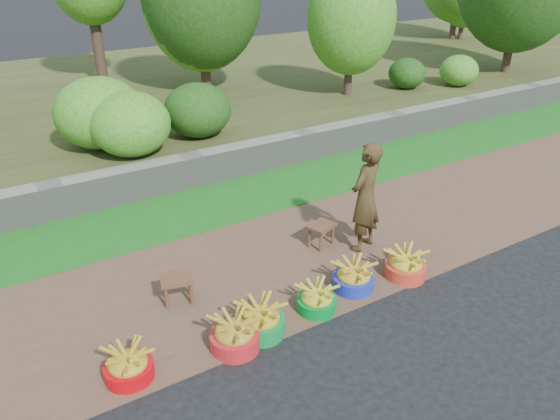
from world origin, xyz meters
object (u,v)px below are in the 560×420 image
basin_e (354,277)px  stool_right (321,229)px  basin_b (235,334)px  basin_d (317,299)px  basin_f (406,265)px  vendor_woman (365,197)px  basin_a (128,366)px  basin_c (261,320)px  stool_left (177,283)px

basin_e → stool_right: size_ratio=1.17×
basin_b → basin_d: bearing=3.9°
basin_b → basin_d: basin_b is taller
basin_f → vendor_woman: (-0.01, 0.81, 0.59)m
basin_a → basin_c: (1.39, -0.08, 0.01)m
basin_b → basin_e: (1.67, 0.18, -0.01)m
basin_c → basin_d: size_ratio=1.14×
basin_c → stool_right: size_ratio=1.21×
stool_left → stool_right: (2.12, 0.18, -0.01)m
basin_e → vendor_woman: bearing=44.6°
basin_f → stool_right: basin_f is taller
basin_b → basin_e: size_ratio=1.03×
vendor_woman → basin_b: bearing=-0.6°
basin_a → vendor_woman: vendor_woman is taller
basin_d → stool_left: size_ratio=1.05×
basin_b → basin_c: (0.34, 0.07, -0.00)m
basin_e → stool_right: (0.25, 1.01, 0.10)m
basin_c → basin_f: 2.04m
basin_c → basin_f: bearing=-0.3°
basin_e → basin_f: size_ratio=0.99×
basin_b → basin_c: bearing=11.0°
stool_left → basin_b: bearing=-79.2°
basin_b → stool_right: bearing=31.8°
stool_left → vendor_woman: 2.61m
basin_d → stool_right: size_ratio=1.05×
stool_left → stool_right: stool_left is taller
basin_c → stool_right: basin_c is taller
basin_c → stool_left: basin_c is taller
basin_b → basin_a: bearing=172.2°
basin_e → basin_c: bearing=-175.0°
stool_left → vendor_woman: bearing=-3.4°
basin_b → stool_right: 2.27m
stool_left → basin_a: bearing=-134.4°
basin_b → basin_f: (2.38, 0.06, -0.00)m
basin_a → basin_d: basin_a is taller
stool_right → basin_d: bearing=-127.5°
basin_a → basin_d: (2.11, -0.07, -0.01)m
stool_left → vendor_woman: (2.56, -0.15, 0.48)m
basin_d → basin_b: bearing=-176.1°
stool_right → vendor_woman: 0.74m
basin_c → basin_e: (1.33, 0.12, -0.01)m
vendor_woman → basin_e: bearing=23.9°
basin_c → basin_d: bearing=0.4°
basin_a → vendor_woman: size_ratio=0.32×
stool_left → basin_f: bearing=-20.5°
basin_b → basin_d: size_ratio=1.15×
basin_e → basin_f: basin_f is taller
basin_b → vendor_woman: 2.59m
basin_c → stool_right: 1.95m
basin_b → basin_e: bearing=6.2°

